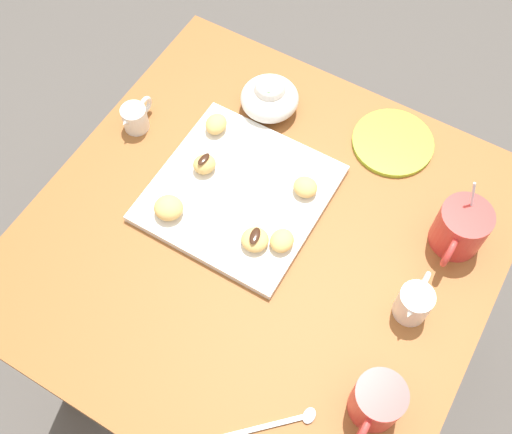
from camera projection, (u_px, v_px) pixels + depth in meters
ground_plane at (259, 350)px, 1.79m from camera, size 8.00×8.00×0.00m
dining_table at (261, 268)px, 1.29m from camera, size 0.85×0.85×0.72m
pastry_plate_square at (239, 193)px, 1.20m from camera, size 0.32×0.32×0.02m
coffee_mug_red_left at (461, 228)px, 1.12m from camera, size 0.14×0.09×0.15m
coffee_mug_red_right at (377, 402)px, 0.97m from camera, size 0.12×0.08×0.09m
cream_pitcher_white at (414, 302)px, 1.06m from camera, size 0.10×0.06×0.07m
ice_cream_bowl at (270, 97)px, 1.28m from camera, size 0.12×0.12×0.09m
chocolate_sauce_pitcher at (135, 117)px, 1.26m from camera, size 0.09×0.05×0.06m
saucer_lime_left at (393, 143)px, 1.26m from camera, size 0.17×0.17×0.01m
loose_spoon_near_saucer at (280, 423)px, 1.00m from camera, size 0.12×0.12×0.01m
beignet_0 at (305, 187)px, 1.18m from camera, size 0.05×0.06×0.03m
beignet_1 at (204, 164)px, 1.21m from camera, size 0.06×0.06×0.03m
chocolate_drizzle_1 at (204, 159)px, 1.19m from camera, size 0.03×0.02×0.00m
beignet_2 at (256, 240)px, 1.13m from camera, size 0.07×0.07×0.03m
chocolate_drizzle_2 at (256, 236)px, 1.11m from camera, size 0.04×0.03×0.00m
beignet_3 at (169, 208)px, 1.16m from camera, size 0.06×0.06×0.03m
beignet_4 at (216, 124)px, 1.25m from camera, size 0.06×0.05×0.03m
beignet_5 at (282, 241)px, 1.13m from camera, size 0.05×0.05×0.03m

